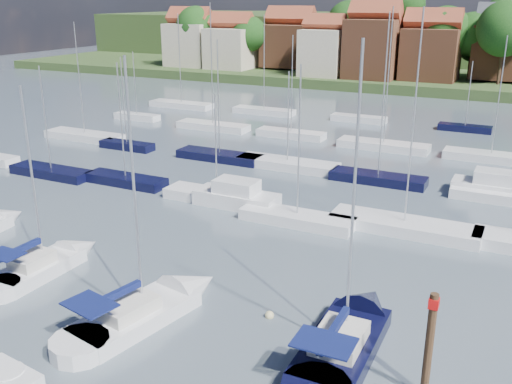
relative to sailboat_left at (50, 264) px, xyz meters
The scene contains 9 objects.
ground 36.93m from the sailboat_left, 73.64° to the left, with size 260.00×260.00×0.00m, color #475461.
sailboat_left is the anchor object (origin of this frame).
sailboat_centre 9.14m from the sailboat_left, ahead, with size 5.02×11.34×14.95m.
sailboat_navy 19.35m from the sailboat_left, ahead, with size 3.15×11.54×15.95m.
tender 11.29m from the sailboat_left, 53.54° to the right, with size 3.27×1.81×0.67m.
timber_piling 23.55m from the sailboat_left, ahead, with size 0.40×0.40×7.17m.
buoy_e 14.85m from the sailboat_left, ahead, with size 0.49×0.49×0.49m, color beige.
marina_field 32.96m from the sailboat_left, 68.08° to the left, with size 79.62×41.41×15.93m.
far_shore_town 128.79m from the sailboat_left, 84.37° to the left, with size 212.46×90.00×22.27m.
Camera 1 is at (15.60, -18.76, 16.20)m, focal length 40.00 mm.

